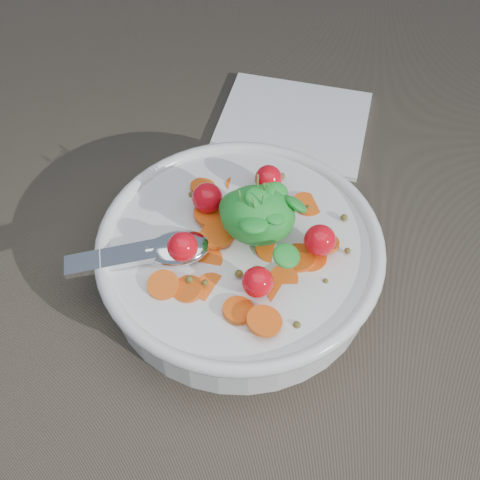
# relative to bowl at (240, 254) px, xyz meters

# --- Properties ---
(ground) EXTENTS (6.00, 6.00, 0.00)m
(ground) POSITION_rel_bowl_xyz_m (-0.01, 0.01, -0.03)
(ground) COLOR brown
(ground) RESTS_ON ground
(bowl) EXTENTS (0.29, 0.27, 0.11)m
(bowl) POSITION_rel_bowl_xyz_m (0.00, 0.00, 0.00)
(bowl) COLOR silver
(bowl) RESTS_ON ground
(napkin) EXTENTS (0.19, 0.17, 0.01)m
(napkin) POSITION_rel_bowl_xyz_m (0.03, 0.23, -0.03)
(napkin) COLOR white
(napkin) RESTS_ON ground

